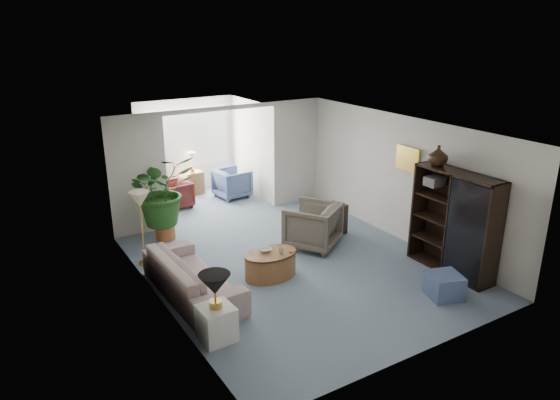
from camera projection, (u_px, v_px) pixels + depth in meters
floor at (297, 267)px, 9.29m from camera, size 6.00×6.00×0.00m
sunroom_floor at (206, 203)px, 12.60m from camera, size 2.60×2.60×0.00m
back_pier_left at (138, 176)px, 10.37m from camera, size 1.20×0.12×2.50m
back_pier_right at (296, 152)px, 12.24m from camera, size 1.20×0.12×2.50m
back_header at (221, 108)px, 10.91m from camera, size 2.60×0.12×0.10m
window_pane at (186, 138)px, 13.01m from camera, size 2.20×0.02×1.50m
window_blinds at (187, 139)px, 12.99m from camera, size 2.20×0.02×1.50m
framed_picture at (408, 159)px, 9.86m from camera, size 0.04×0.50×0.40m
sofa at (192, 276)px, 8.25m from camera, size 0.96×2.30×0.66m
end_table at (216, 323)px, 7.09m from camera, size 0.47×0.47×0.50m
table_lamp at (215, 284)px, 6.89m from camera, size 0.44×0.44×0.30m
floor_lamp at (140, 199)px, 8.99m from camera, size 0.36×0.36×0.28m
coffee_table at (270, 265)px, 8.87m from camera, size 1.04×1.04×0.45m
coffee_bowl at (265, 250)px, 8.84m from camera, size 0.24×0.24×0.05m
coffee_cup at (281, 250)px, 8.77m from camera, size 0.11×0.11×0.09m
wingback_chair at (313, 226)px, 10.00m from camera, size 1.31×1.32×0.87m
side_table_dark at (332, 220)px, 10.62m from camera, size 0.61×0.53×0.63m
entertainment_cabinet at (454, 223)px, 8.86m from camera, size 0.44×1.63×1.82m
cabinet_urn at (438, 156)px, 8.91m from camera, size 0.34×0.34×0.36m
ottoman at (444, 286)px, 8.21m from camera, size 0.62×0.62×0.40m
plant_pot at (165, 231)px, 10.45m from camera, size 0.40×0.40×0.32m
house_plant at (162, 190)px, 10.16m from camera, size 1.30×1.12×1.44m
sunroom_chair_blue at (232, 183)px, 12.90m from camera, size 0.87×0.85×0.72m
sunroom_chair_maroon at (175, 195)px, 12.17m from camera, size 0.77×0.75×0.64m
sunroom_table at (193, 183)px, 13.15m from camera, size 0.52×0.42×0.59m
shelf_clutter at (462, 210)px, 8.61m from camera, size 0.30×1.30×1.06m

